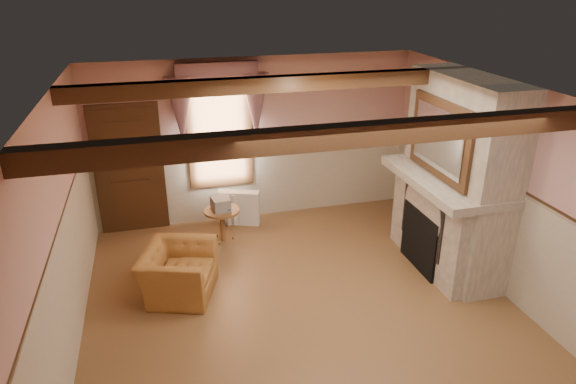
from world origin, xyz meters
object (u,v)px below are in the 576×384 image
object	(u,v)px
bowl	(452,176)
mantel_clock	(427,156)
armchair	(178,272)
oil_lamp	(425,152)
radiator	(239,208)
side_table	(223,225)

from	to	relation	value
bowl	mantel_clock	distance (m)	0.70
armchair	mantel_clock	size ratio (longest dim) A/B	4.22
bowl	oil_lamp	bearing A→B (deg)	90.00
bowl	radiator	bearing A→B (deg)	139.63
armchair	bowl	bearing A→B (deg)	-76.28
bowl	mantel_clock	xyz separation A→B (m)	(0.00, 0.69, 0.06)
bowl	oil_lamp	distance (m)	0.76
side_table	oil_lamp	bearing A→B (deg)	-17.25
mantel_clock	radiator	bearing A→B (deg)	149.69
mantel_clock	oil_lamp	xyz separation A→B (m)	(0.00, 0.06, 0.04)
radiator	bowl	xyz separation A→B (m)	(2.61, -2.22, 1.16)
radiator	mantel_clock	size ratio (longest dim) A/B	2.92
armchair	oil_lamp	distance (m)	3.98
side_table	oil_lamp	size ratio (longest dim) A/B	2.04
side_table	oil_lamp	xyz separation A→B (m)	(2.98, -0.92, 1.29)
radiator	bowl	bearing A→B (deg)	-20.19
mantel_clock	armchair	bearing A→B (deg)	-174.53
armchair	side_table	size ratio (longest dim) A/B	1.77
armchair	oil_lamp	size ratio (longest dim) A/B	3.62
bowl	oil_lamp	size ratio (longest dim) A/B	1.22
radiator	mantel_clock	xyz separation A→B (m)	(2.61, -1.53, 1.22)
side_table	radiator	distance (m)	0.65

